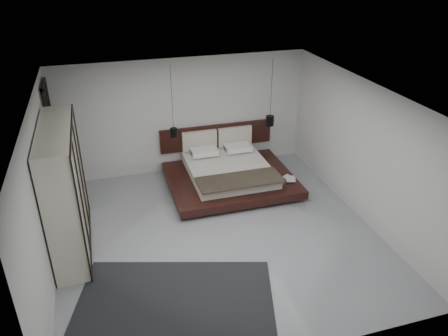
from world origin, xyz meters
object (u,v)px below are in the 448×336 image
object	(u,v)px
rug	(174,308)
pendant_right	(270,120)
pendant_left	(174,132)
bed	(229,172)
lattice_screen	(54,142)
wardrobe	(65,190)

from	to	relation	value
rug	pendant_right	bearing A→B (deg)	52.06
pendant_right	pendant_left	bearing A→B (deg)	180.00
bed	pendant_right	distance (m)	1.61
lattice_screen	pendant_left	bearing A→B (deg)	-1.97
lattice_screen	wardrobe	distance (m)	1.99
bed	pendant_left	xyz separation A→B (m)	(-1.17, 0.46, 0.98)
wardrobe	rug	distance (m)	2.89
wardrobe	rug	world-z (taller)	wardrobe
pendant_right	rug	distance (m)	5.31
bed	rug	xyz separation A→B (m)	(-1.99, -3.60, -0.29)
pendant_right	rug	size ratio (longest dim) A/B	0.52
pendant_left	rug	bearing A→B (deg)	-101.44
bed	rug	size ratio (longest dim) A/B	0.92
pendant_right	wardrobe	distance (m)	5.03
lattice_screen	pendant_left	world-z (taller)	pendant_left
pendant_left	rug	xyz separation A→B (m)	(-0.82, -4.06, -1.27)
bed	rug	world-z (taller)	bed
pendant_left	pendant_right	distance (m)	2.34
lattice_screen	rug	world-z (taller)	lattice_screen
lattice_screen	pendant_right	bearing A→B (deg)	-1.03
lattice_screen	rug	bearing A→B (deg)	-67.14
lattice_screen	rug	distance (m)	4.69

